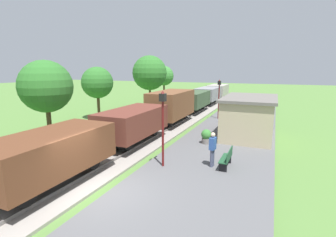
{
  "coord_description": "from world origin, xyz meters",
  "views": [
    {
      "loc": [
        5.9,
        -7.36,
        4.96
      ],
      "look_at": [
        -0.83,
        8.6,
        1.5
      ],
      "focal_mm": 26.97,
      "sensor_mm": 36.0,
      "label": 1
    }
  ],
  "objects_px": {
    "tree_field_left": "(150,73)",
    "station_hut": "(249,116)",
    "lamp_post_near": "(163,115)",
    "lamp_post_far": "(219,92)",
    "person_waiting": "(213,148)",
    "bench_near_hut": "(227,158)",
    "potted_planter": "(206,136)",
    "tree_trackside_mid": "(46,87)",
    "tree_trackside_far": "(97,83)",
    "freight_train": "(183,104)",
    "tree_field_distant": "(164,76)"
  },
  "relations": [
    {
      "from": "bench_near_hut",
      "to": "tree_trackside_mid",
      "type": "height_order",
      "value": "tree_trackside_mid"
    },
    {
      "from": "station_hut",
      "to": "bench_near_hut",
      "type": "bearing_deg",
      "value": -93.17
    },
    {
      "from": "person_waiting",
      "to": "potted_planter",
      "type": "relative_size",
      "value": 1.87
    },
    {
      "from": "freight_train",
      "to": "tree_field_distant",
      "type": "height_order",
      "value": "tree_field_distant"
    },
    {
      "from": "potted_planter",
      "to": "tree_field_distant",
      "type": "distance_m",
      "value": 24.6
    },
    {
      "from": "bench_near_hut",
      "to": "tree_trackside_far",
      "type": "xyz_separation_m",
      "value": [
        -14.0,
        8.28,
        2.86
      ]
    },
    {
      "from": "person_waiting",
      "to": "lamp_post_near",
      "type": "bearing_deg",
      "value": 30.85
    },
    {
      "from": "station_hut",
      "to": "tree_field_distant",
      "type": "relative_size",
      "value": 1.09
    },
    {
      "from": "bench_near_hut",
      "to": "tree_field_left",
      "type": "bearing_deg",
      "value": 126.94
    },
    {
      "from": "station_hut",
      "to": "potted_planter",
      "type": "distance_m",
      "value": 3.86
    },
    {
      "from": "tree_field_left",
      "to": "tree_field_distant",
      "type": "xyz_separation_m",
      "value": [
        -1.46,
        7.76,
        -0.59
      ]
    },
    {
      "from": "person_waiting",
      "to": "lamp_post_far",
      "type": "height_order",
      "value": "lamp_post_far"
    },
    {
      "from": "station_hut",
      "to": "lamp_post_far",
      "type": "bearing_deg",
      "value": 120.95
    },
    {
      "from": "tree_field_distant",
      "to": "lamp_post_far",
      "type": "bearing_deg",
      "value": -48.52
    },
    {
      "from": "station_hut",
      "to": "lamp_post_near",
      "type": "height_order",
      "value": "lamp_post_near"
    },
    {
      "from": "freight_train",
      "to": "tree_trackside_mid",
      "type": "xyz_separation_m",
      "value": [
        -4.42,
        -12.38,
        2.42
      ]
    },
    {
      "from": "lamp_post_near",
      "to": "bench_near_hut",
      "type": "bearing_deg",
      "value": 19.67
    },
    {
      "from": "station_hut",
      "to": "tree_trackside_mid",
      "type": "relative_size",
      "value": 1.06
    },
    {
      "from": "freight_train",
      "to": "tree_field_left",
      "type": "distance_m",
      "value": 8.51
    },
    {
      "from": "potted_planter",
      "to": "tree_field_left",
      "type": "relative_size",
      "value": 0.14
    },
    {
      "from": "freight_train",
      "to": "lamp_post_far",
      "type": "xyz_separation_m",
      "value": [
        3.53,
        0.05,
        1.35
      ]
    },
    {
      "from": "lamp_post_far",
      "to": "tree_trackside_mid",
      "type": "xyz_separation_m",
      "value": [
        -7.95,
        -12.43,
        1.07
      ]
    },
    {
      "from": "person_waiting",
      "to": "lamp_post_far",
      "type": "distance_m",
      "value": 12.39
    },
    {
      "from": "station_hut",
      "to": "tree_trackside_mid",
      "type": "xyz_separation_m",
      "value": [
        -11.22,
        -6.98,
        2.22
      ]
    },
    {
      "from": "station_hut",
      "to": "tree_field_left",
      "type": "height_order",
      "value": "tree_field_left"
    },
    {
      "from": "person_waiting",
      "to": "tree_trackside_mid",
      "type": "xyz_separation_m",
      "value": [
        -10.18,
        -0.35,
        2.69
      ]
    },
    {
      "from": "lamp_post_near",
      "to": "station_hut",
      "type": "bearing_deg",
      "value": 66.48
    },
    {
      "from": "lamp_post_far",
      "to": "tree_field_distant",
      "type": "distance_m",
      "value": 16.99
    },
    {
      "from": "tree_trackside_mid",
      "to": "tree_field_left",
      "type": "relative_size",
      "value": 0.84
    },
    {
      "from": "person_waiting",
      "to": "tree_trackside_far",
      "type": "xyz_separation_m",
      "value": [
        -13.32,
        8.44,
        2.4
      ]
    },
    {
      "from": "lamp_post_near",
      "to": "tree_field_distant",
      "type": "height_order",
      "value": "tree_field_distant"
    },
    {
      "from": "station_hut",
      "to": "tree_trackside_far",
      "type": "bearing_deg",
      "value": 172.79
    },
    {
      "from": "freight_train",
      "to": "potted_planter",
      "type": "distance_m",
      "value": 9.55
    },
    {
      "from": "station_hut",
      "to": "tree_trackside_far",
      "type": "height_order",
      "value": "tree_trackside_far"
    },
    {
      "from": "potted_planter",
      "to": "lamp_post_far",
      "type": "xyz_separation_m",
      "value": [
        -0.99,
        8.42,
        2.08
      ]
    },
    {
      "from": "tree_trackside_far",
      "to": "tree_field_left",
      "type": "distance_m",
      "value": 8.72
    },
    {
      "from": "potted_planter",
      "to": "tree_trackside_mid",
      "type": "bearing_deg",
      "value": -155.85
    },
    {
      "from": "tree_trackside_far",
      "to": "lamp_post_far",
      "type": "bearing_deg",
      "value": 18.13
    },
    {
      "from": "lamp_post_near",
      "to": "tree_trackside_far",
      "type": "height_order",
      "value": "tree_trackside_far"
    },
    {
      "from": "lamp_post_far",
      "to": "person_waiting",
      "type": "bearing_deg",
      "value": -79.55
    },
    {
      "from": "bench_near_hut",
      "to": "station_hut",
      "type": "bearing_deg",
      "value": 86.83
    },
    {
      "from": "station_hut",
      "to": "lamp_post_far",
      "type": "relative_size",
      "value": 1.57
    },
    {
      "from": "bench_near_hut",
      "to": "tree_field_left",
      "type": "distance_m",
      "value": 21.41
    },
    {
      "from": "bench_near_hut",
      "to": "tree_trackside_mid",
      "type": "distance_m",
      "value": 11.32
    },
    {
      "from": "tree_field_left",
      "to": "station_hut",
      "type": "bearing_deg",
      "value": -38.57
    },
    {
      "from": "lamp_post_near",
      "to": "tree_trackside_mid",
      "type": "height_order",
      "value": "tree_trackside_mid"
    },
    {
      "from": "station_hut",
      "to": "freight_train",
      "type": "bearing_deg",
      "value": 141.54
    },
    {
      "from": "potted_planter",
      "to": "lamp_post_near",
      "type": "height_order",
      "value": "lamp_post_near"
    },
    {
      "from": "tree_field_distant",
      "to": "freight_train",
      "type": "bearing_deg",
      "value": -58.88
    },
    {
      "from": "tree_field_distant",
      "to": "station_hut",
      "type": "bearing_deg",
      "value": -51.39
    }
  ]
}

